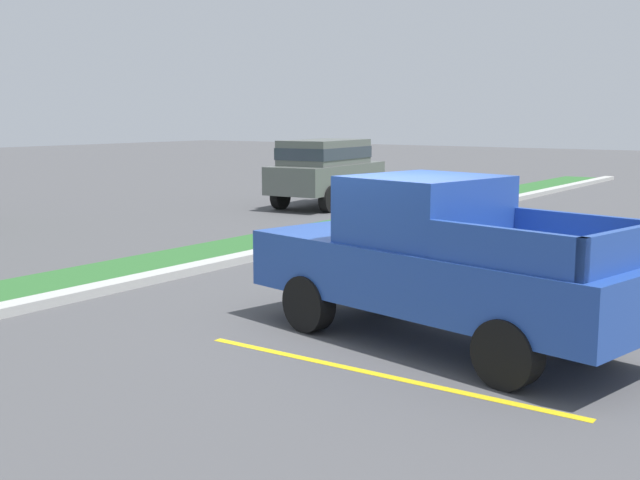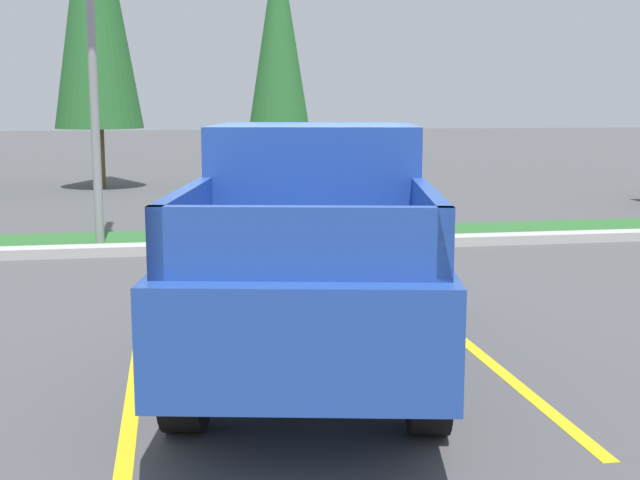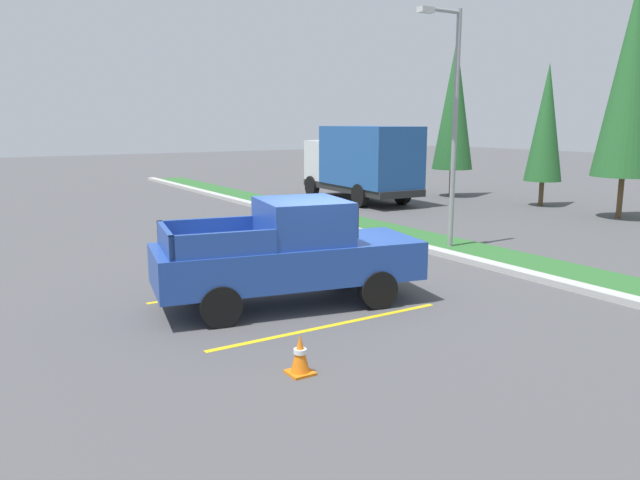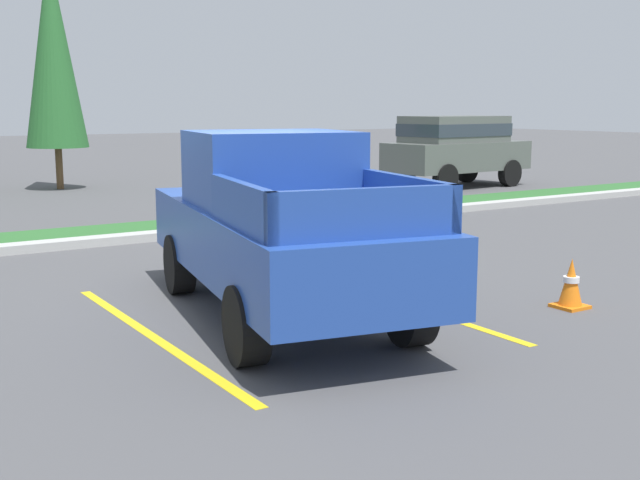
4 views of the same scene
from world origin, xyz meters
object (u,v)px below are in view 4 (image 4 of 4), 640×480
object	(u,v)px
pickup_truck_main	(279,226)
suv_distant	(456,145)
cypress_tree_right_inner	(53,50)
traffic_cone	(571,284)

from	to	relation	value
pickup_truck_main	suv_distant	distance (m)	15.38
cypress_tree_right_inner	traffic_cone	bearing A→B (deg)	-85.30
pickup_truck_main	traffic_cone	bearing A→B (deg)	-27.40
cypress_tree_right_inner	suv_distant	bearing A→B (deg)	-29.95
suv_distant	cypress_tree_right_inner	size ratio (longest dim) A/B	0.71
pickup_truck_main	traffic_cone	size ratio (longest dim) A/B	9.16
suv_distant	traffic_cone	bearing A→B (deg)	-126.80
cypress_tree_right_inner	traffic_cone	distance (m)	17.78
pickup_truck_main	traffic_cone	world-z (taller)	pickup_truck_main
suv_distant	cypress_tree_right_inner	xyz separation A→B (m)	(-10.06, 5.80, 2.71)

